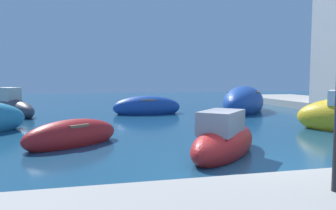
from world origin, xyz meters
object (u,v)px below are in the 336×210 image
moored_boat_2 (147,107)px  moored_boat_5 (224,141)px  moored_boat_1 (244,102)px  moored_boat_4 (72,136)px  moored_boat_6 (12,108)px

moored_boat_2 → moored_boat_5: size_ratio=1.16×
moored_boat_1 → moored_boat_4: size_ratio=1.89×
moored_boat_1 → moored_boat_6: moored_boat_1 is taller
moored_boat_1 → moored_boat_2: moored_boat_1 is taller
moored_boat_2 → moored_boat_6: size_ratio=0.93×
moored_boat_6 → moored_boat_2: bearing=48.7°
moored_boat_2 → moored_boat_5: bearing=90.5°
moored_boat_2 → moored_boat_4: moored_boat_2 is taller
moored_boat_4 → moored_boat_6: bearing=77.4°
moored_boat_5 → moored_boat_6: 13.70m
moored_boat_1 → moored_boat_4: bearing=-14.0°
moored_boat_4 → moored_boat_5: moored_boat_5 is taller
moored_boat_5 → moored_boat_6: (-7.93, 11.18, 0.05)m
moored_boat_2 → moored_boat_5: 10.52m
moored_boat_1 → moored_boat_5: 12.04m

